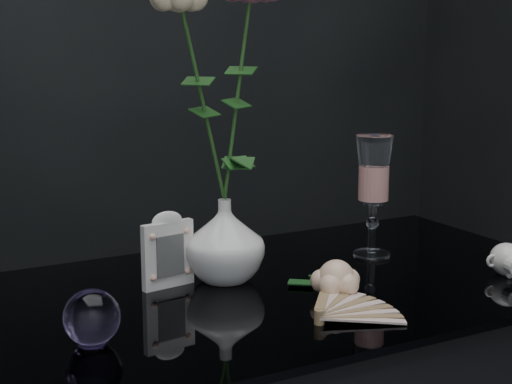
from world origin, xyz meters
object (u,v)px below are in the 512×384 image
wine_glass (373,197)px  picture_frame (168,249)px  paperweight (92,317)px  loose_rose (336,278)px  pearl_jar (508,258)px  vase (225,241)px

wine_glass → picture_frame: wine_glass is taller
wine_glass → paperweight: wine_glass is taller
paperweight → loose_rose: 0.39m
wine_glass → pearl_jar: (0.13, -0.20, -0.08)m
wine_glass → loose_rose: (-0.19, -0.16, -0.08)m
loose_rose → pearl_jar: bearing=-5.0°
picture_frame → paperweight: picture_frame is taller
picture_frame → pearl_jar: (0.53, -0.21, -0.03)m
loose_rose → pearl_jar: same height
picture_frame → wine_glass: bearing=-10.1°
wine_glass → pearl_jar: wine_glass is taller
vase → pearl_jar: size_ratio=0.68×
vase → paperweight: bearing=-149.4°
loose_rose → pearl_jar: 0.32m
picture_frame → loose_rose: picture_frame is taller
wine_glass → picture_frame: (-0.40, 0.01, -0.05)m
paperweight → vase: bearing=30.6°
wine_glass → loose_rose: bearing=-139.8°
loose_rose → picture_frame: bearing=143.9°
picture_frame → pearl_jar: 0.57m
vase → paperweight: size_ratio=1.83×
wine_glass → paperweight: (-0.57, -0.16, -0.07)m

